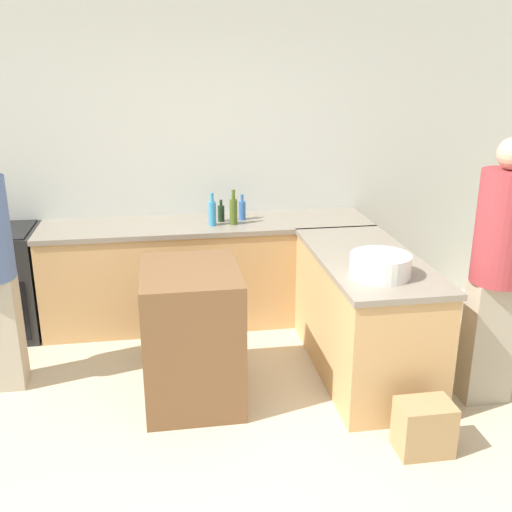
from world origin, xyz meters
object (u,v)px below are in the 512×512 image
Objects in this scene: dish_soap_bottle at (212,213)px; water_bottle_blue at (242,210)px; olive_oil_bottle at (234,211)px; paper_bag at (424,427)px; mixing_bowl at (380,265)px; island_table at (192,335)px; person_at_peninsula at (499,265)px; wine_bottle_dark at (221,213)px.

water_bottle_blue is at bearing 28.41° from dish_soap_bottle.
paper_bag is (0.86, -1.98, -0.84)m from olive_oil_bottle.
mixing_bowl is 1.00m from paper_bag.
dish_soap_bottle is at bearing 77.71° from island_table.
person_at_peninsula is at bearing -49.07° from water_bottle_blue.
olive_oil_bottle is at bearing 119.16° from mixing_bowl.
olive_oil_bottle is (0.09, -0.11, 0.04)m from wine_bottle_dark.
island_table is at bearing 170.12° from person_at_peninsula.
olive_oil_bottle is at bearing -123.36° from water_bottle_blue.
dish_soap_bottle reaches higher than mixing_bowl.
mixing_bowl is at bearing 170.70° from person_at_peninsula.
person_at_peninsula is at bearing -9.30° from mixing_bowl.
water_bottle_blue is 0.75× the size of olive_oil_bottle.
water_bottle_blue reaches higher than island_table.
mixing_bowl is at bearing -60.84° from olive_oil_bottle.
dish_soap_bottle is 0.94× the size of olive_oil_bottle.
olive_oil_bottle is (-0.77, 1.37, 0.04)m from mixing_bowl.
island_table is 2.89× the size of paper_bag.
mixing_bowl is 1.21× the size of paper_bag.
person_at_peninsula is 1.13m from paper_bag.
water_bottle_blue is 0.12× the size of person_at_peninsula.
mixing_bowl is at bearing -55.41° from dish_soap_bottle.
paper_bag is (1.04, -1.97, -0.83)m from dish_soap_bottle.
person_at_peninsula reaches higher than olive_oil_bottle.
wine_bottle_dark is at bearing 114.57° from paper_bag.
person_at_peninsula reaches higher than dish_soap_bottle.
dish_soap_bottle reaches higher than island_table.
olive_oil_bottle is at bearing -50.74° from wine_bottle_dark.
person_at_peninsula is at bearing 37.01° from paper_bag.
dish_soap_bottle is at bearing -125.17° from wine_bottle_dark.
paper_bag is at bearing -65.43° from wine_bottle_dark.
mixing_bowl is at bearing -59.99° from wine_bottle_dark.
mixing_bowl is 1.76× the size of water_bottle_blue.
person_at_peninsula reaches higher than water_bottle_blue.
wine_bottle_dark is at bearing -172.27° from water_bottle_blue.
dish_soap_bottle is at bearing 117.82° from paper_bag.
olive_oil_bottle is 0.17× the size of person_at_peninsula.
island_table is at bearing -104.77° from wine_bottle_dark.
person_at_peninsula is at bearing -45.17° from wine_bottle_dark.
water_bottle_blue is (0.52, 1.29, 0.51)m from island_table.
person_at_peninsula is (1.50, -1.49, -0.04)m from olive_oil_bottle.
mixing_bowl is 1.41× the size of dish_soap_bottle.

